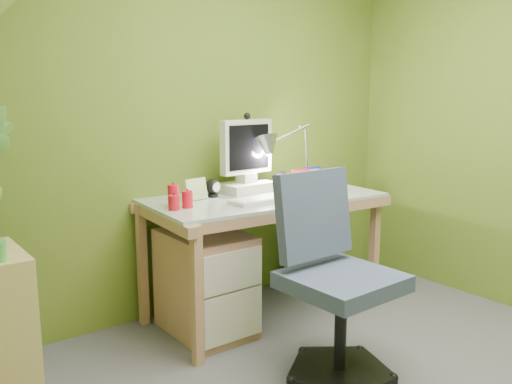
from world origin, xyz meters
TOP-DOWN VIEW (x-y plane):
  - wall_back at (0.00, 1.60)m, footprint 3.20×0.01m
  - desk at (0.22, 1.21)m, footprint 1.48×0.82m
  - monitor at (0.22, 1.39)m, footprint 0.36×0.23m
  - speaker_left at (-0.05, 1.37)m, footprint 0.11×0.11m
  - speaker_right at (0.49, 1.37)m, footprint 0.11×0.11m
  - keyboard at (0.14, 1.07)m, footprint 0.48×0.17m
  - mousepad at (0.60, 1.07)m, footprint 0.24×0.18m
  - mouse at (0.60, 1.07)m, footprint 0.11×0.07m
  - amber_tumbler at (0.40, 1.13)m, footprint 0.09×0.09m
  - candle_cluster at (-0.38, 1.22)m, footprint 0.19×0.17m
  - photo_frame_red at (0.64, 1.33)m, footprint 0.14×0.04m
  - photo_frame_blue at (0.78, 1.37)m, footprint 0.14×0.04m
  - photo_frame_green at (-0.18, 1.35)m, footprint 0.15×0.05m
  - desk_lamp at (0.67, 1.39)m, footprint 0.57×0.28m
  - task_chair at (0.05, 0.37)m, footprint 0.59×0.59m
  - radiator at (0.88, 1.46)m, footprint 0.43×0.19m

SIDE VIEW (x-z plane):
  - radiator at x=0.88m, z-range 0.00..0.42m
  - desk at x=0.22m, z-range 0.00..0.77m
  - task_chair at x=0.05m, z-range 0.00..1.04m
  - mousepad at x=0.60m, z-range 0.77..0.78m
  - keyboard at x=0.14m, z-range 0.77..0.79m
  - mouse at x=0.60m, z-range 0.77..0.81m
  - amber_tumbler at x=0.40m, z-range 0.77..0.87m
  - speaker_left at x=-0.05m, z-range 0.77..0.88m
  - speaker_right at x=0.49m, z-range 0.77..0.88m
  - photo_frame_blue at x=0.78m, z-range 0.77..0.89m
  - photo_frame_red at x=0.64m, z-range 0.77..0.89m
  - candle_cluster at x=-0.38m, z-range 0.77..0.89m
  - photo_frame_green at x=-0.18m, z-range 0.77..0.90m
  - monitor at x=0.22m, z-range 0.77..1.24m
  - desk_lamp at x=0.67m, z-range 0.77..1.37m
  - wall_back at x=0.00m, z-range 0.00..2.40m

